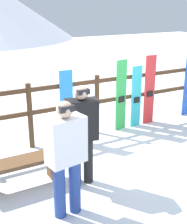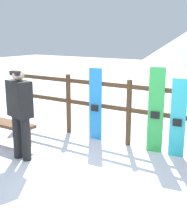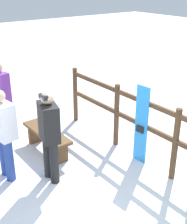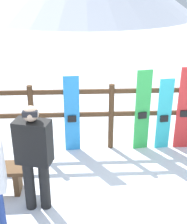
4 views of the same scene
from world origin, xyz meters
name	(u,v)px [view 4 (image 4 of 4)]	position (x,y,z in m)	size (l,w,h in m)	color
ground_plane	(121,203)	(0.00, 0.00, 0.00)	(40.00, 40.00, 0.00)	white
fence	(111,111)	(0.00, 1.60, 0.75)	(5.82, 0.10, 1.25)	#4C331E
person_black	(34,153)	(-1.17, -0.01, 0.88)	(0.51, 0.36, 1.54)	black
snowboard_blue	(72,115)	(-0.71, 1.54, 0.71)	(0.28, 0.07, 1.43)	#288CE0
snowboard_green	(142,111)	(0.56, 1.54, 0.76)	(0.28, 0.09, 1.52)	green
snowboard_cyan	(164,115)	(0.96, 1.54, 0.68)	(0.27, 0.07, 1.36)	#2DBFCC
snowboard_red	(184,109)	(1.32, 1.54, 0.78)	(0.27, 0.06, 1.56)	red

